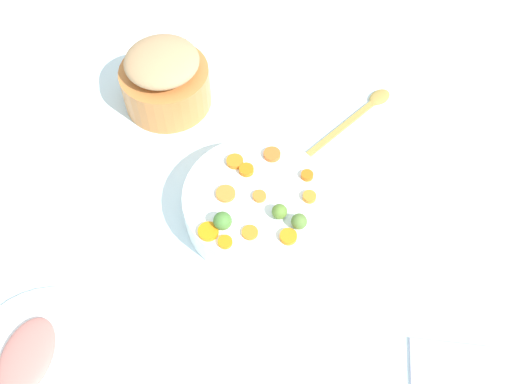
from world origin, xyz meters
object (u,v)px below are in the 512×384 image
(wooden_spoon, at_px, (358,115))
(ham_plate, at_px, (41,359))
(metal_pot, at_px, (166,86))
(serving_bowl_carrots, at_px, (256,205))

(wooden_spoon, xyz_separation_m, ham_plate, (-0.75, 0.40, 0.00))
(wooden_spoon, height_order, ham_plate, same)
(ham_plate, bearing_deg, wooden_spoon, -27.81)
(metal_pot, relative_size, ham_plate, 0.74)
(metal_pot, height_order, ham_plate, metal_pot)
(serving_bowl_carrots, relative_size, wooden_spoon, 0.98)
(serving_bowl_carrots, height_order, metal_pot, metal_pot)
(metal_pot, bearing_deg, wooden_spoon, -76.49)
(serving_bowl_carrots, xyz_separation_m, wooden_spoon, (0.33, -0.13, -0.03))
(serving_bowl_carrots, height_order, wooden_spoon, serving_bowl_carrots)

